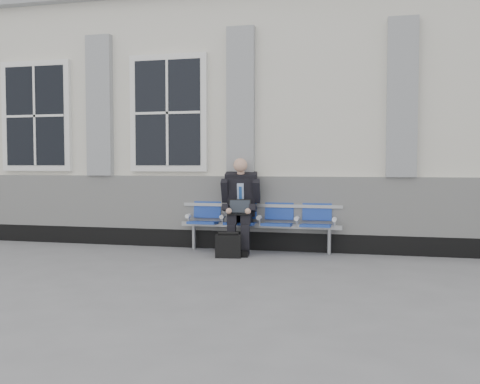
# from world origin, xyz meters

# --- Properties ---
(ground) EXTENTS (70.00, 70.00, 0.00)m
(ground) POSITION_xyz_m (0.00, 0.00, 0.00)
(ground) COLOR slate
(ground) RESTS_ON ground
(station_building) EXTENTS (14.40, 4.40, 4.49)m
(station_building) POSITION_xyz_m (-0.02, 3.47, 2.22)
(station_building) COLOR silver
(station_building) RESTS_ON ground
(bench) EXTENTS (2.60, 0.47, 0.91)m
(bench) POSITION_xyz_m (1.94, 1.32, 0.55)
(bench) COLOR #9EA0A3
(bench) RESTS_ON ground
(businessman) EXTENTS (0.64, 0.86, 1.49)m
(businessman) POSITION_xyz_m (1.65, 1.18, 0.80)
(businessman) COLOR black
(businessman) RESTS_ON ground
(briefcase) EXTENTS (0.40, 0.22, 0.39)m
(briefcase) POSITION_xyz_m (1.59, 0.65, 0.18)
(briefcase) COLOR black
(briefcase) RESTS_ON ground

